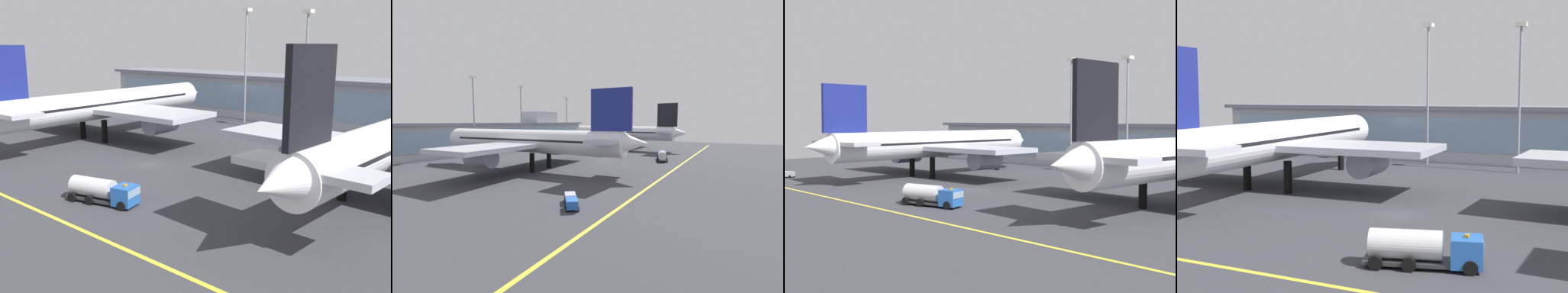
% 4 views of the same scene
% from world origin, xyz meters
% --- Properties ---
extents(ground_plane, '(180.00, 180.00, 0.00)m').
position_xyz_m(ground_plane, '(0.00, 0.00, 0.00)').
color(ground_plane, '#38383D').
extents(taxiway_centreline_stripe, '(144.00, 0.50, 0.01)m').
position_xyz_m(taxiway_centreline_stripe, '(0.00, -22.00, 0.01)').
color(taxiway_centreline_stripe, yellow).
rests_on(taxiway_centreline_stripe, ground).
extents(terminal_building, '(122.81, 14.00, 16.18)m').
position_xyz_m(terminal_building, '(2.01, 50.76, 5.99)').
color(terminal_building, '#ADB2B7').
rests_on(terminal_building, ground).
extents(airliner_near_left, '(45.07, 58.56, 18.19)m').
position_xyz_m(airliner_near_left, '(-21.31, 8.82, 6.64)').
color(airliner_near_left, black).
rests_on(airliner_near_left, ground).
extents(airliner_near_right, '(42.34, 50.20, 18.27)m').
position_xyz_m(airliner_near_right, '(33.03, 6.51, 6.67)').
color(airliner_near_right, black).
rests_on(airliner_near_right, ground).
extents(fuel_tanker_truck, '(9.36, 4.96, 2.90)m').
position_xyz_m(fuel_tanker_truck, '(9.00, -15.50, 1.51)').
color(fuel_tanker_truck, black).
rests_on(fuel_tanker_truck, ground).
extents(baggage_tug_near, '(5.37, 4.64, 1.40)m').
position_xyz_m(baggage_tug_near, '(-40.82, -15.98, 0.79)').
color(baggage_tug_near, black).
rests_on(baggage_tug_near, ground).
extents(apron_light_mast_west, '(1.80, 1.80, 25.02)m').
position_xyz_m(apron_light_mast_west, '(6.62, 37.49, 16.22)').
color(apron_light_mast_west, gray).
rests_on(apron_light_mast_west, ground).
extents(apron_light_mast_centre, '(1.80, 1.80, 26.37)m').
position_xyz_m(apron_light_mast_centre, '(-10.98, 41.79, 16.97)').
color(apron_light_mast_centre, gray).
rests_on(apron_light_mast_centre, ground).
extents(apron_light_mast_east, '(1.80, 1.80, 23.23)m').
position_xyz_m(apron_light_mast_east, '(40.17, 39.38, 15.24)').
color(apron_light_mast_east, gray).
rests_on(apron_light_mast_east, ground).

